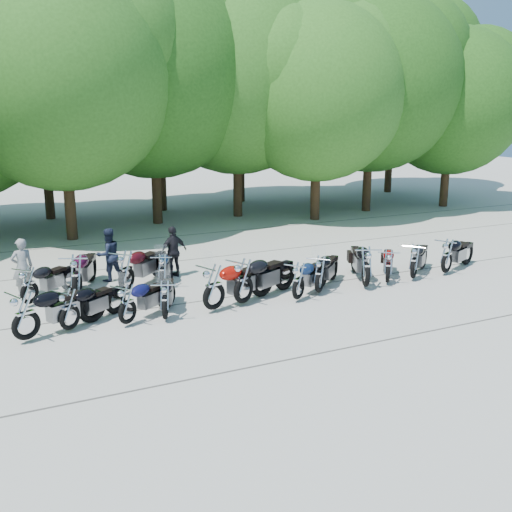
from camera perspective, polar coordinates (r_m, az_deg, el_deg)
name	(u,v)px	position (r m, az deg, el deg)	size (l,w,h in m)	color
ground	(280,309)	(15.92, 2.34, -5.03)	(90.00, 90.00, 0.00)	#A6A296
tree_3	(60,76)	(24.80, -18.14, 15.95)	(8.70, 8.70, 10.67)	#3A2614
tree_4	(152,73)	(27.49, -9.88, 16.82)	(9.13, 9.13, 11.20)	#3A2614
tree_5	(237,76)	(28.99, -1.83, 16.73)	(9.04, 9.04, 11.10)	#3A2614
tree_6	(318,93)	(28.20, 5.89, 15.19)	(8.00, 8.00, 9.82)	#3A2614
tree_7	(372,82)	(31.05, 10.95, 15.97)	(8.79, 8.79, 10.79)	#3A2614
tree_8	(451,101)	(33.53, 18.06, 13.82)	(7.53, 7.53, 9.25)	#3A2614
tree_11	(41,100)	(29.90, -19.80, 13.79)	(7.56, 7.56, 9.28)	#3A2614
tree_12	(159,96)	(31.05, -9.27, 14.81)	(7.88, 7.88, 9.67)	#3A2614
tree_13	(240,91)	(33.71, -1.51, 15.43)	(8.31, 8.31, 10.20)	#3A2614
tree_14	(316,95)	(34.33, 5.78, 14.99)	(8.02, 8.02, 9.84)	#3A2614
tree_15	(394,76)	(38.51, 12.97, 16.39)	(9.67, 9.67, 11.86)	#3A2614
motorcycle_0	(25,314)	(14.43, -21.14, -5.17)	(0.73, 2.41, 1.36)	black
motorcycle_1	(69,308)	(14.79, -17.38, -4.74)	(0.64, 2.12, 1.20)	black
motorcycle_2	(127,303)	(14.83, -12.18, -4.38)	(0.64, 2.10, 1.18)	#0D0E3D
motorcycle_3	(165,299)	(14.99, -8.68, -4.05)	(0.62, 2.05, 1.16)	black
motorcycle_4	(214,286)	(15.46, -4.05, -2.83)	(0.77, 2.54, 1.44)	#970D05
motorcycle_5	(243,280)	(15.93, -1.20, -2.25)	(0.78, 2.57, 1.46)	black
motorcycle_6	(298,280)	(16.35, 4.07, -2.27)	(0.66, 2.17, 1.23)	#0E1D3F
motorcycle_7	(320,273)	(16.98, 6.08, -1.62)	(0.69, 2.25, 1.27)	black
motorcycle_8	(366,265)	(17.71, 10.45, -0.87)	(0.77, 2.52, 1.43)	black
motorcycle_9	(388,265)	(18.31, 12.48, -0.85)	(0.65, 2.12, 1.20)	#7E0405
motorcycle_10	(414,260)	(18.93, 14.85, -0.38)	(0.69, 2.26, 1.28)	black
motorcycle_11	(447,255)	(19.84, 17.75, 0.11)	(0.70, 2.31, 1.31)	black
motorcycle_12	(29,284)	(17.05, -20.83, -2.52)	(0.66, 2.15, 1.22)	black
motorcycle_13	(77,274)	(17.16, -16.72, -1.70)	(0.77, 2.54, 1.44)	#340721
motorcycle_14	(126,270)	(17.39, -12.28, -1.28)	(0.75, 2.48, 1.40)	#32060C
motorcycle_15	(162,270)	(17.69, -8.91, -1.28)	(0.62, 2.04, 1.15)	#0B1931
rider_0	(22,267)	(18.02, -21.37, -0.99)	(0.60, 0.40, 1.65)	gray
rider_1	(108,255)	(18.77, -13.87, 0.12)	(0.80, 0.62, 1.64)	#1A2137
rider_2	(174,252)	(18.82, -7.86, 0.41)	(0.95, 0.39, 1.62)	black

